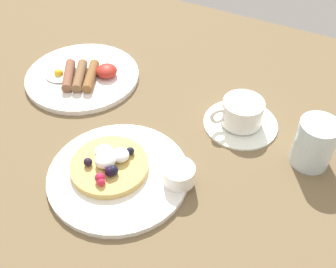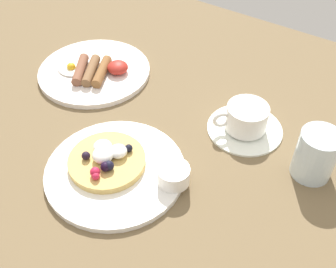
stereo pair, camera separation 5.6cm
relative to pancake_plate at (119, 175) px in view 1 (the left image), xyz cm
name	(u,v)px [view 1 (the left image)]	position (x,y,z in cm)	size (l,w,h in cm)	color
ground_plane	(163,158)	(4.20, 8.90, -2.07)	(153.56, 113.23, 3.00)	brown
pancake_plate	(119,175)	(0.00, 0.00, 0.00)	(25.02, 25.02, 1.13)	white
pancake_with_berries	(109,164)	(-1.92, 0.21, 1.72)	(13.90, 13.90, 3.55)	tan
syrup_ramekin	(179,174)	(10.17, 3.48, 2.25)	(5.58, 5.58, 3.27)	white
breakfast_plate	(83,76)	(-23.10, 20.68, 0.04)	(25.60, 25.60, 1.21)	white
fried_breakfast	(84,74)	(-21.80, 19.72, 1.69)	(15.12, 12.19, 2.79)	brown
coffee_saucer	(240,123)	(14.26, 23.05, -0.13)	(14.90, 14.90, 0.87)	white
coffee_cup	(242,112)	(14.16, 22.95, 2.91)	(9.20, 9.20, 5.02)	white
water_glass	(314,143)	(28.83, 19.65, 4.07)	(7.10, 7.10, 9.27)	silver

